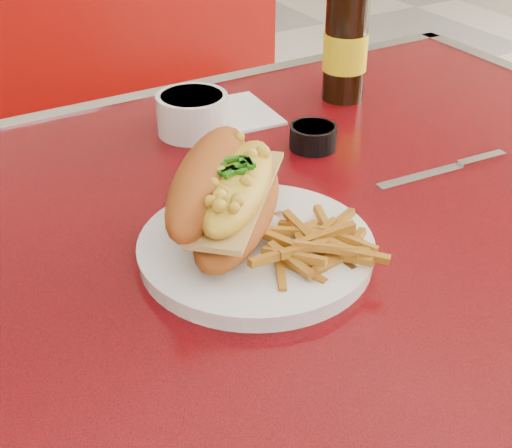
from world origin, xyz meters
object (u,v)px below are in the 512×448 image
mac_hoagie (227,192)px  beer_bottle (346,35)px  diner_table (271,322)px  fork (303,232)px  sauce_cup_right (313,136)px  dinner_plate (256,249)px  booth_bench_far (88,233)px  gravy_ramekin (193,113)px  knife (454,167)px

mac_hoagie → beer_bottle: (0.34, 0.26, 0.04)m
diner_table → beer_bottle: beer_bottle is taller
fork → sauce_cup_right: size_ratio=1.92×
dinner_plate → fork: size_ratio=1.76×
dinner_plate → sauce_cup_right: size_ratio=3.39×
fork → mac_hoagie: bearing=47.0°
dinner_plate → mac_hoagie: mac_hoagie is taller
booth_bench_far → gravy_ramekin: booth_bench_far is taller
fork → sauce_cup_right: (0.14, 0.19, -0.00)m
diner_table → booth_bench_far: booth_bench_far is taller
dinner_plate → knife: dinner_plate is taller
gravy_ramekin → beer_bottle: 0.26m
dinner_plate → diner_table: bearing=47.5°
diner_table → gravy_ramekin: size_ratio=9.82×
fork → knife: fork is taller
sauce_cup_right → mac_hoagie: bearing=-145.6°
diner_table → mac_hoagie: size_ratio=5.17×
dinner_plate → beer_bottle: bearing=42.3°
fork → beer_bottle: (0.28, 0.31, 0.08)m
booth_bench_far → mac_hoagie: (-0.07, -0.83, 0.54)m
diner_table → dinner_plate: dinner_plate is taller
booth_bench_far → knife: (0.25, -0.84, 0.49)m
diner_table → knife: (0.25, -0.02, 0.16)m
mac_hoagie → diner_table: bearing=-27.8°
gravy_ramekin → sauce_cup_right: gravy_ramekin is taller
gravy_ramekin → booth_bench_far: bearing=91.8°
mac_hoagie → sauce_cup_right: mac_hoagie is taller
diner_table → fork: bearing=-95.7°
beer_bottle → knife: size_ratio=1.33×
fork → knife: 0.27m
booth_bench_far → gravy_ramekin: size_ratio=9.58×
booth_bench_far → mac_hoagie: size_ratio=5.04×
diner_table → beer_bottle: 0.44m
diner_table → fork: 0.19m
fork → beer_bottle: bearing=-47.2°
booth_bench_far → beer_bottle: bearing=-64.8°
gravy_ramekin → sauce_cup_right: (0.12, -0.12, -0.01)m
sauce_cup_right → beer_bottle: 0.20m
fork → knife: bearing=-84.7°
beer_bottle → knife: bearing=-93.5°
gravy_ramekin → knife: 0.36m
gravy_ramekin → knife: (0.24, -0.26, -0.03)m
diner_table → booth_bench_far: (0.00, 0.81, -0.32)m
fork → knife: (0.26, 0.05, -0.02)m
sauce_cup_right → booth_bench_far: bearing=100.9°
gravy_ramekin → fork: bearing=-94.7°
diner_table → mac_hoagie: 0.23m
booth_bench_far → dinner_plate: (-0.06, -0.88, 0.49)m
diner_table → beer_bottle: size_ratio=4.73×
gravy_ramekin → sauce_cup_right: bearing=-47.1°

